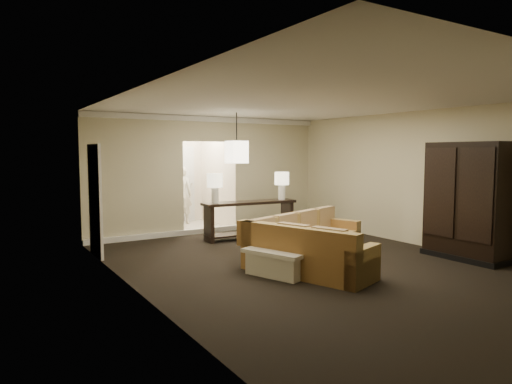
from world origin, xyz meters
TOP-DOWN VIEW (x-y plane):
  - ground at (0.00, 0.00)m, footprint 8.00×8.00m
  - wall_back at (0.00, 4.00)m, footprint 6.00×0.04m
  - wall_left at (-3.00, 0.00)m, footprint 0.04×8.00m
  - wall_right at (3.00, 0.00)m, footprint 0.04×8.00m
  - ceiling at (0.00, 0.00)m, footprint 6.00×8.00m
  - crown_molding at (0.00, 3.95)m, footprint 6.00×0.10m
  - baseboard at (0.00, 3.95)m, footprint 6.00×0.10m
  - side_door at (-2.97, 2.80)m, footprint 0.05×0.90m
  - foyer at (0.00, 5.34)m, footprint 1.44×2.02m
  - sectional_sofa at (0.08, 0.23)m, footprint 2.90×2.88m
  - coffee_table at (-0.64, -0.03)m, footprint 1.32×1.32m
  - console_table at (0.40, 2.82)m, footprint 2.21×0.66m
  - armoire at (2.69, -0.99)m, footprint 0.63×1.48m
  - drink_table at (0.74, 1.20)m, footprint 0.41×0.41m
  - table_lamp_left at (-0.44, 2.88)m, footprint 0.34×0.34m
  - table_lamp_right at (1.24, 2.76)m, footprint 0.34×0.34m
  - pendant_light at (0.00, 2.70)m, footprint 0.38×0.38m
  - person at (-0.09, 5.60)m, footprint 0.74×0.64m

SIDE VIEW (x-z plane):
  - ground at x=0.00m, z-range 0.00..0.00m
  - baseboard at x=0.00m, z-range 0.00..0.12m
  - coffee_table at x=-0.64m, z-range 0.00..0.43m
  - sectional_sofa at x=0.08m, z-range -0.08..0.74m
  - drink_table at x=0.74m, z-range 0.11..0.63m
  - console_table at x=0.40m, z-range 0.08..0.92m
  - person at x=-0.09m, z-range 0.00..1.74m
  - armoire at x=2.69m, z-range -0.04..2.09m
  - side_door at x=-2.97m, z-range 0.00..2.10m
  - table_lamp_left at x=-0.44m, z-range 0.95..1.59m
  - table_lamp_right at x=1.24m, z-range 0.95..1.59m
  - foyer at x=0.00m, z-range -0.10..2.70m
  - wall_back at x=0.00m, z-range 0.00..2.80m
  - wall_left at x=-3.00m, z-range 0.00..2.80m
  - wall_right at x=3.00m, z-range 0.00..2.80m
  - pendant_light at x=0.00m, z-range 1.41..2.50m
  - crown_molding at x=0.00m, z-range 2.67..2.79m
  - ceiling at x=0.00m, z-range 2.79..2.81m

